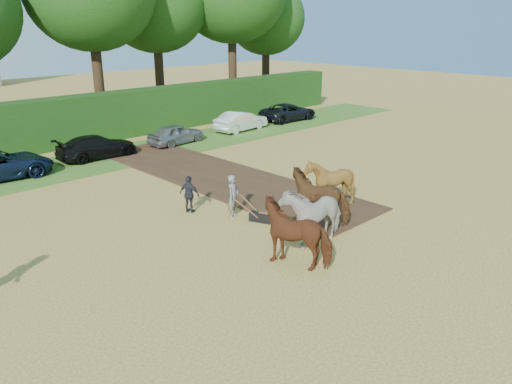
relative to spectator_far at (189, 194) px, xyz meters
The scene contains 7 objects.
ground 4.84m from the spectator_far, 58.95° to the right, with size 120.00×120.00×0.00m, color gold.
earth_strip 4.97m from the spectator_far, 36.28° to the left, with size 4.50×17.00×0.05m, color #472D1C.
grass_verge 10.24m from the spectator_far, 76.04° to the left, with size 50.00×5.00×0.03m, color #38601E.
hedgerow 14.64m from the spectator_far, 80.30° to the left, with size 46.00×1.60×3.00m, color #14380F.
spectator_far is the anchor object (origin of this frame).
plough_team 5.12m from the spectator_far, 64.69° to the right, with size 6.87×5.96×2.08m.
parked_cars 11.87m from the spectator_far, 60.14° to the left, with size 26.53×2.94×1.43m.
Camera 1 is at (-13.75, -11.32, 7.39)m, focal length 35.00 mm.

